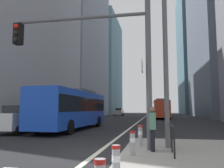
% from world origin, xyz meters
% --- Properties ---
extents(ground_plane, '(160.00, 160.00, 0.00)m').
position_xyz_m(ground_plane, '(0.00, 20.00, 0.00)').
color(ground_plane, black).
extents(lane_centre_line, '(0.20, 80.00, 0.01)m').
position_xyz_m(lane_centre_line, '(0.00, 30.00, 0.01)').
color(lane_centre_line, beige).
rests_on(lane_centre_line, ground).
extents(office_tower_left_mid, '(10.65, 24.57, 35.21)m').
position_xyz_m(office_tower_left_mid, '(-16.00, 43.27, 17.60)').
color(office_tower_left_mid, gray).
rests_on(office_tower_left_mid, ground).
extents(office_tower_left_far, '(10.29, 24.16, 34.61)m').
position_xyz_m(office_tower_left_far, '(-16.00, 73.01, 17.30)').
color(office_tower_left_far, slate).
rests_on(office_tower_left_far, ground).
extents(office_tower_right_mid, '(11.73, 25.27, 48.46)m').
position_xyz_m(office_tower_right_mid, '(17.00, 43.55, 24.23)').
color(office_tower_right_mid, slate).
rests_on(office_tower_right_mid, ground).
extents(office_tower_right_far, '(13.09, 20.65, 40.05)m').
position_xyz_m(office_tower_right_far, '(17.00, 68.85, 20.02)').
color(office_tower_right_far, slate).
rests_on(office_tower_right_far, ground).
extents(city_bus_blue_oncoming, '(2.92, 11.18, 3.40)m').
position_xyz_m(city_bus_blue_oncoming, '(-4.48, 9.80, 1.84)').
color(city_bus_blue_oncoming, blue).
rests_on(city_bus_blue_oncoming, ground).
extents(sedan_white_oncoming, '(2.11, 4.34, 1.94)m').
position_xyz_m(sedan_white_oncoming, '(-7.30, 6.60, 0.99)').
color(sedan_white_oncoming, silver).
rests_on(sedan_white_oncoming, ground).
extents(city_bus_red_receding, '(2.86, 11.41, 3.40)m').
position_xyz_m(city_bus_red_receding, '(3.24, 33.79, 1.84)').
color(city_bus_red_receding, red).
rests_on(city_bus_red_receding, ground).
extents(city_bus_red_distant, '(2.84, 11.46, 3.40)m').
position_xyz_m(city_bus_red_distant, '(3.77, 55.32, 1.84)').
color(city_bus_red_distant, '#198456').
rests_on(city_bus_red_distant, ground).
extents(car_oncoming_mid, '(2.08, 4.07, 1.94)m').
position_xyz_m(car_oncoming_mid, '(-6.77, 49.70, 0.99)').
color(car_oncoming_mid, '#B2A899').
rests_on(car_oncoming_mid, ground).
extents(car_receding_near, '(2.09, 4.05, 1.94)m').
position_xyz_m(car_receding_near, '(3.39, 44.36, 0.99)').
color(car_receding_near, '#232838').
rests_on(car_receding_near, ground).
extents(car_receding_far, '(2.20, 4.45, 1.94)m').
position_xyz_m(car_receding_far, '(3.32, 44.83, 0.99)').
color(car_receding_far, gold).
rests_on(car_receding_far, ground).
extents(traffic_signal_gantry, '(6.01, 0.65, 6.00)m').
position_xyz_m(traffic_signal_gantry, '(0.01, 0.44, 4.10)').
color(traffic_signal_gantry, '#515156').
rests_on(traffic_signal_gantry, median_island).
extents(street_lamp_post, '(5.50, 0.32, 8.00)m').
position_xyz_m(street_lamp_post, '(2.70, 1.07, 5.28)').
color(street_lamp_post, '#56565B').
rests_on(street_lamp_post, median_island).
extents(bollard_left, '(0.20, 0.20, 0.76)m').
position_xyz_m(bollard_left, '(1.37, -3.55, 0.58)').
color(bollard_left, '#99999E').
rests_on(bollard_left, median_island).
extents(bollard_right, '(0.20, 0.20, 0.81)m').
position_xyz_m(bollard_right, '(1.45, -0.70, 0.60)').
color(bollard_right, '#99999E').
rests_on(bollard_right, median_island).
extents(bollard_back, '(0.20, 0.20, 0.87)m').
position_xyz_m(bollard_back, '(1.59, 1.27, 0.63)').
color(bollard_back, '#99999E').
rests_on(bollard_back, median_island).
extents(pedestrian_railing, '(0.06, 3.36, 0.98)m').
position_xyz_m(pedestrian_railing, '(2.80, 0.65, 0.85)').
color(pedestrian_railing, black).
rests_on(pedestrian_railing, median_island).
extents(pedestrian_waiting, '(0.24, 0.38, 1.63)m').
position_xyz_m(pedestrian_waiting, '(2.12, 0.17, 1.05)').
color(pedestrian_waiting, black).
rests_on(pedestrian_waiting, median_island).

